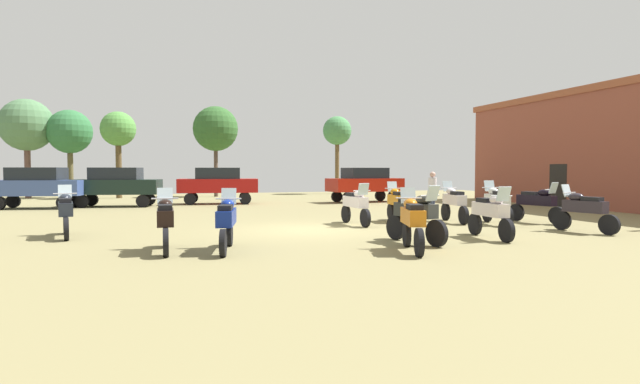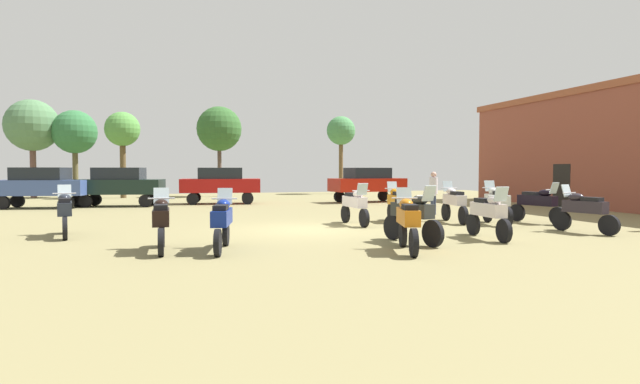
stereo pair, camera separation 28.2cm
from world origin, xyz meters
TOP-DOWN VIEW (x-y plane):
  - ground_plane at (0.00, 0.00)m, footprint 44.00×52.00m
  - motorcycle_1 at (8.35, -0.37)m, footprint 0.80×2.23m
  - motorcycle_2 at (-6.99, 0.32)m, footprint 0.70×2.18m
  - motorcycle_4 at (1.95, 0.90)m, footprint 0.62×2.24m
  - motorcycle_5 at (1.87, -3.64)m, footprint 0.78×2.18m
  - motorcycle_6 at (4.24, -3.45)m, footprint 0.62×2.25m
  - motorcycle_7 at (-2.95, -3.48)m, footprint 0.74×2.20m
  - motorcycle_8 at (6.72, -0.32)m, footprint 0.72×2.24m
  - motorcycle_9 at (3.75, 1.41)m, footprint 0.62×2.08m
  - motorcycle_10 at (-4.31, -3.16)m, footprint 0.62×2.08m
  - motorcycle_11 at (5.65, 0.68)m, footprint 0.67×2.22m
  - motorcycle_12 at (7.79, -3.08)m, footprint 0.76×2.07m
  - motorcycle_13 at (1.17, -4.79)m, footprint 0.81×2.09m
  - car_1 at (-10.24, 12.32)m, footprint 4.56×2.55m
  - car_2 at (-1.47, 13.16)m, footprint 4.50×2.35m
  - car_3 at (6.83, 12.14)m, footprint 4.48×2.30m
  - car_4 at (-6.68, 12.61)m, footprint 4.56×2.55m
  - person_1 at (6.45, 3.65)m, footprint 0.47×0.47m
  - tree_1 at (-10.36, 22.32)m, footprint 2.92×2.92m
  - tree_2 at (8.68, 22.53)m, footprint 2.24×2.24m
  - tree_3 at (-7.21, 20.87)m, footprint 2.28×2.28m
  - tree_4 at (-12.99, 22.63)m, footprint 3.43×3.43m
  - tree_5 at (-0.86, 20.85)m, footprint 3.12×3.12m

SIDE VIEW (x-z plane):
  - ground_plane at x=0.00m, z-range 0.00..0.02m
  - motorcycle_12 at x=7.79m, z-range 0.01..1.45m
  - motorcycle_9 at x=3.75m, z-range 0.00..1.46m
  - motorcycle_7 at x=-2.95m, z-range 0.01..1.46m
  - motorcycle_4 at x=1.95m, z-range 0.01..1.46m
  - motorcycle_10 at x=-4.31m, z-range 0.00..1.47m
  - motorcycle_2 at x=-6.99m, z-range 0.01..1.47m
  - motorcycle_6 at x=4.24m, z-range 0.01..1.47m
  - motorcycle_13 at x=1.17m, z-range 0.01..1.47m
  - motorcycle_1 at x=8.35m, z-range 0.01..1.47m
  - motorcycle_11 at x=5.65m, z-range 0.01..1.49m
  - motorcycle_5 at x=1.87m, z-range 0.01..1.52m
  - motorcycle_8 at x=6.72m, z-range 0.01..1.52m
  - person_1 at x=6.45m, z-range 0.18..1.99m
  - car_1 at x=-10.24m, z-range 0.19..2.19m
  - car_2 at x=-1.47m, z-range 0.19..2.19m
  - car_3 at x=6.83m, z-range 0.19..2.19m
  - car_4 at x=-6.68m, z-range 0.19..2.19m
  - tree_1 at x=-10.36m, z-range 1.46..7.36m
  - tree_3 at x=-7.21m, z-range 1.63..7.36m
  - tree_5 at x=-0.86m, z-range 1.59..7.89m
  - tree_4 at x=-12.99m, z-range 1.54..8.11m
  - tree_2 at x=8.68m, z-range 1.82..7.89m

